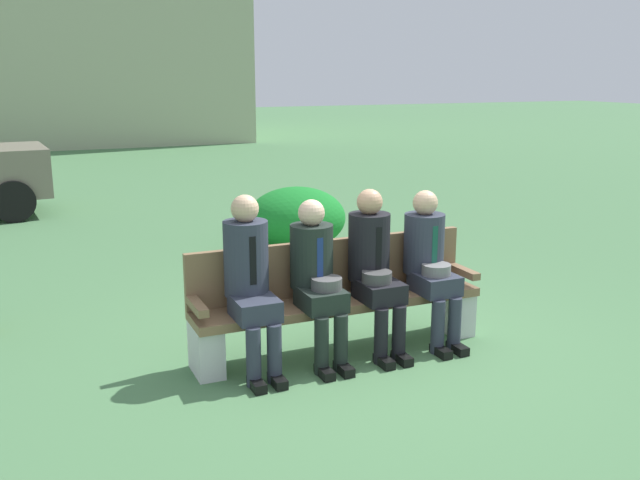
{
  "coord_description": "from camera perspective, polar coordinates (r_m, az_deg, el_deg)",
  "views": [
    {
      "loc": [
        -2.49,
        -4.86,
        2.23
      ],
      "look_at": [
        -0.17,
        0.46,
        0.85
      ],
      "focal_mm": 39.64,
      "sensor_mm": 36.0,
      "label": 1
    }
  ],
  "objects": [
    {
      "name": "ground_plane",
      "position": [
        5.9,
        3.36,
        -8.86
      ],
      "size": [
        80.0,
        80.0,
        0.0
      ],
      "primitive_type": "plane",
      "color": "#49774A"
    },
    {
      "name": "seated_man_centerright",
      "position": [
        5.7,
        4.37,
        -1.87
      ],
      "size": [
        0.34,
        0.72,
        1.33
      ],
      "color": "black",
      "rests_on": "ground"
    },
    {
      "name": "shrub_near_bench",
      "position": [
        9.1,
        -1.92,
        1.77
      ],
      "size": [
        1.29,
        1.18,
        0.8
      ],
      "primitive_type": "ellipsoid",
      "color": "#197F29",
      "rests_on": "ground"
    },
    {
      "name": "seated_man_rightmost",
      "position": [
        5.96,
        8.83,
        -1.55
      ],
      "size": [
        0.34,
        0.72,
        1.28
      ],
      "color": "#2D3342",
      "rests_on": "ground"
    },
    {
      "name": "park_bench",
      "position": [
        5.79,
        1.34,
        -4.68
      ],
      "size": [
        2.43,
        0.44,
        0.9
      ],
      "color": "brown",
      "rests_on": "ground"
    },
    {
      "name": "seated_man_leftmost",
      "position": [
        5.31,
        -5.69,
        -2.86
      ],
      "size": [
        0.34,
        0.72,
        1.35
      ],
      "color": "#2D3342",
      "rests_on": "ground"
    },
    {
      "name": "seated_man_centerleft",
      "position": [
        5.49,
        -0.28,
        -2.69
      ],
      "size": [
        0.34,
        0.72,
        1.28
      ],
      "color": "#1E2823",
      "rests_on": "ground"
    }
  ]
}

